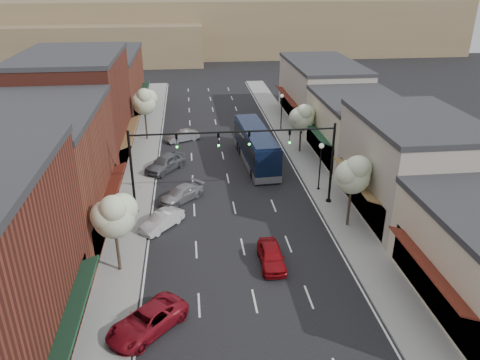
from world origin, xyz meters
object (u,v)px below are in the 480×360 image
object	(u,v)px
parked_car_b	(162,221)
parked_car_d	(165,163)
lamp_post_near	(321,159)
lamp_post_far	(282,106)
signal_mast_right	(304,153)
tree_right_near	(353,173)
red_hatchback	(271,256)
parked_car_e	(183,136)
parked_car_c	(181,194)
tree_right_far	(302,117)
tree_left_near	(114,214)
coach_bus	(256,146)
tree_left_far	(144,101)
parked_car_a	(147,321)
signal_mast_left	(162,159)

from	to	relation	value
parked_car_b	parked_car_d	bearing A→B (deg)	130.73
lamp_post_near	lamp_post_far	xyz separation A→B (m)	(0.00, 17.50, 0.00)
signal_mast_right	tree_right_near	bearing A→B (deg)	-56.09
parked_car_d	red_hatchback	bearing A→B (deg)	-29.55
parked_car_e	parked_car_c	bearing A→B (deg)	-26.53
tree_right_far	lamp_post_near	size ratio (longest dim) A/B	1.22
tree_left_near	red_hatchback	bearing A→B (deg)	-1.83
signal_mast_right	tree_right_near	world-z (taller)	signal_mast_right
coach_bus	parked_car_e	distance (m)	10.52
tree_right_far	tree_left_near	size ratio (longest dim) A/B	0.95
tree_right_near	parked_car_d	xyz separation A→B (m)	(-14.21, 12.65, -3.63)
signal_mast_right	tree_left_far	world-z (taller)	signal_mast_right
tree_right_far	parked_car_b	world-z (taller)	tree_right_far
parked_car_a	parked_car_b	xyz separation A→B (m)	(0.34, 11.16, -0.02)
lamp_post_near	lamp_post_far	distance (m)	17.50
tree_left_far	lamp_post_near	size ratio (longest dim) A/B	1.38
signal_mast_left	coach_bus	bearing A→B (deg)	47.71
tree_left_near	red_hatchback	size ratio (longest dim) A/B	1.43
tree_right_near	parked_car_a	xyz separation A→B (m)	(-14.49, -9.76, -3.79)
red_hatchback	parked_car_c	world-z (taller)	red_hatchback
tree_right_far	red_hatchback	world-z (taller)	tree_right_far
tree_left_far	parked_car_c	xyz separation A→B (m)	(3.91, -16.11, -3.98)
lamp_post_near	coach_bus	xyz separation A→B (m)	(-4.62, 7.17, -1.17)
tree_left_near	coach_bus	world-z (taller)	tree_left_near
signal_mast_right	coach_bus	size ratio (longest dim) A/B	0.71
signal_mast_right	parked_car_e	xyz separation A→B (m)	(-9.82, 17.07, -4.00)
lamp_post_near	parked_car_d	size ratio (longest dim) A/B	0.93
red_hatchback	tree_right_far	bearing A→B (deg)	72.25
tree_left_far	parked_car_b	xyz separation A→B (m)	(2.45, -20.61, -3.97)
red_hatchback	parked_car_e	size ratio (longest dim) A/B	1.04
parked_car_a	tree_right_near	bearing A→B (deg)	78.15
coach_bus	parked_car_e	bearing A→B (deg)	131.44
signal_mast_left	lamp_post_far	bearing A→B (deg)	56.14
tree_left_near	lamp_post_far	xyz separation A→B (m)	(16.05, 28.06, -1.22)
parked_car_b	parked_car_e	bearing A→B (deg)	125.75
parked_car_a	coach_bus	bearing A→B (deg)	112.53
signal_mast_left	tree_left_near	xyz separation A→B (m)	(-2.63, -8.05, -0.40)
tree_right_near	red_hatchback	bearing A→B (deg)	-147.30
signal_mast_left	lamp_post_near	distance (m)	13.75
parked_car_c	parked_car_d	world-z (taller)	parked_car_d
parked_car_a	parked_car_d	world-z (taller)	parked_car_d
tree_right_near	parked_car_d	distance (m)	19.37
tree_right_near	parked_car_a	world-z (taller)	tree_right_near
tree_right_near	signal_mast_left	bearing A→B (deg)	163.81
lamp_post_far	red_hatchback	bearing A→B (deg)	-102.28
lamp_post_near	parked_car_a	world-z (taller)	lamp_post_near
parked_car_b	tree_left_near	bearing A→B (deg)	-74.08
coach_bus	parked_car_b	world-z (taller)	coach_bus
coach_bus	parked_car_a	xyz separation A→B (m)	(-9.32, -23.49, -1.18)
signal_mast_left	parked_car_b	world-z (taller)	signal_mast_left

